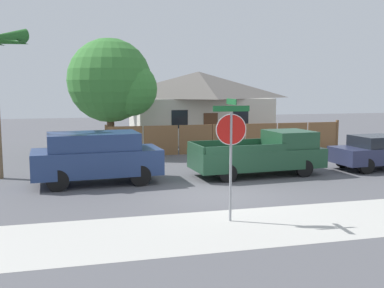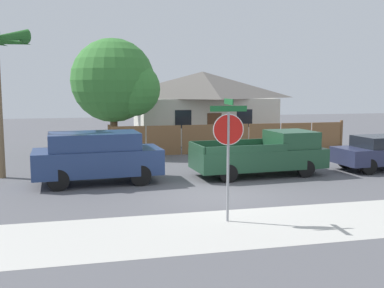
% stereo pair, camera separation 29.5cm
% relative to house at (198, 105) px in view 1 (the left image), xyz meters
% --- Properties ---
extents(ground_plane, '(80.00, 80.00, 0.00)m').
position_rel_house_xyz_m(ground_plane, '(-3.38, -15.08, -2.39)').
color(ground_plane, '#56565B').
extents(sidewalk_strip, '(36.00, 3.20, 0.01)m').
position_rel_house_xyz_m(sidewalk_strip, '(-3.38, -18.68, -2.39)').
color(sidewalk_strip, beige).
rests_on(sidewalk_strip, ground).
extents(wooden_fence, '(13.39, 0.12, 1.68)m').
position_rel_house_xyz_m(wooden_fence, '(0.11, -6.07, -1.60)').
color(wooden_fence, brown).
rests_on(wooden_fence, ground).
extents(house, '(9.37, 6.23, 4.61)m').
position_rel_house_xyz_m(house, '(0.00, 0.00, 0.00)').
color(house, beige).
rests_on(house, ground).
extents(oak_tree, '(4.69, 4.47, 6.17)m').
position_rel_house_xyz_m(oak_tree, '(-5.97, -4.82, 1.44)').
color(oak_tree, brown).
rests_on(oak_tree, ground).
extents(red_suv, '(4.78, 2.33, 1.91)m').
position_rel_house_xyz_m(red_suv, '(-7.29, -12.39, -1.35)').
color(red_suv, navy).
rests_on(red_suv, ground).
extents(orange_pickup, '(5.46, 2.37, 1.79)m').
position_rel_house_xyz_m(orange_pickup, '(-0.62, -12.38, -1.53)').
color(orange_pickup, '#1E472D').
rests_on(orange_pickup, ground).
extents(parked_sedan, '(4.17, 2.05, 1.48)m').
position_rel_house_xyz_m(parked_sedan, '(4.81, -12.39, -1.63)').
color(parked_sedan, '#282D4C').
rests_on(parked_sedan, ground).
extents(stop_sign, '(0.98, 0.89, 3.28)m').
position_rel_house_xyz_m(stop_sign, '(-4.01, -18.12, -0.14)').
color(stop_sign, gray).
rests_on(stop_sign, ground).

